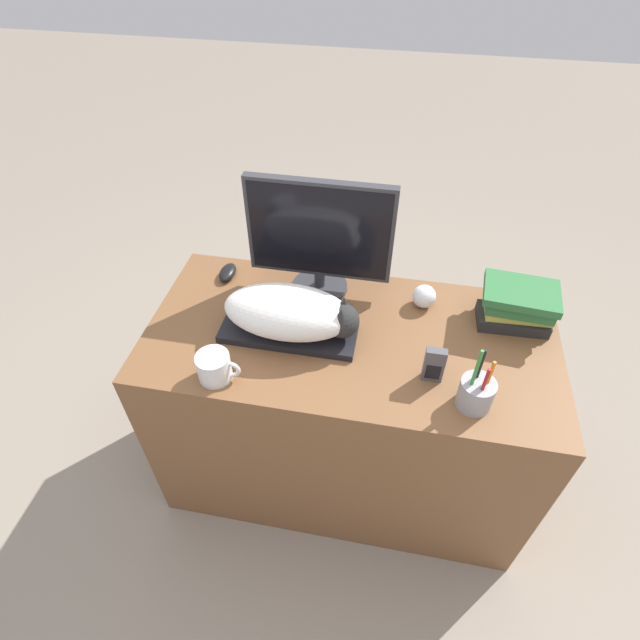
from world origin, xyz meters
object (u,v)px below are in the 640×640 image
object	(u,v)px
monitor	(320,236)
phone	(434,365)
computer_mouse	(228,272)
keyboard	(289,332)
pen_cup	(476,393)
book_stack	(518,305)
cat	(293,313)
coffee_mug	(215,367)
baseball	(424,296)

from	to	relation	value
monitor	phone	size ratio (longest dim) A/B	3.99
computer_mouse	phone	size ratio (longest dim) A/B	0.86
keyboard	monitor	xyz separation A→B (m)	(0.05, 0.23, 0.20)
computer_mouse	pen_cup	world-z (taller)	pen_cup
keyboard	phone	size ratio (longest dim) A/B	3.62
book_stack	cat	bearing A→B (deg)	-164.32
phone	cat	bearing A→B (deg)	167.51
cat	coffee_mug	size ratio (longest dim) A/B	3.25
baseball	phone	size ratio (longest dim) A/B	0.66
pen_cup	phone	xyz separation A→B (m)	(-0.11, 0.07, 0.01)
phone	computer_mouse	bearing A→B (deg)	154.83
monitor	book_stack	xyz separation A→B (m)	(0.63, -0.05, -0.14)
computer_mouse	pen_cup	bearing A→B (deg)	-26.09
pen_cup	baseball	bearing A→B (deg)	111.50
monitor	computer_mouse	distance (m)	0.38
monitor	coffee_mug	size ratio (longest dim) A/B	3.67
cat	book_stack	xyz separation A→B (m)	(0.66, 0.19, -0.02)
pen_cup	phone	size ratio (longest dim) A/B	1.87
computer_mouse	baseball	world-z (taller)	baseball
monitor	coffee_mug	distance (m)	0.51
coffee_mug	keyboard	bearing A→B (deg)	50.81
monitor	pen_cup	xyz separation A→B (m)	(0.49, -0.40, -0.17)
baseball	phone	distance (m)	0.31
monitor	phone	bearing A→B (deg)	-40.49
keyboard	baseball	size ratio (longest dim) A/B	5.48
baseball	book_stack	distance (m)	0.28
cat	phone	bearing A→B (deg)	-12.49
cat	coffee_mug	xyz separation A→B (m)	(-0.18, -0.20, -0.05)
computer_mouse	phone	distance (m)	0.78
coffee_mug	phone	distance (m)	0.61
coffee_mug	pen_cup	xyz separation A→B (m)	(0.71, 0.04, 0.01)
computer_mouse	book_stack	size ratio (longest dim) A/B	0.43
keyboard	monitor	distance (m)	0.31
computer_mouse	book_stack	world-z (taller)	book_stack
cat	baseball	world-z (taller)	cat
cat	coffee_mug	distance (m)	0.27
cat	coffee_mug	world-z (taller)	cat
keyboard	coffee_mug	distance (m)	0.26
baseball	cat	bearing A→B (deg)	-150.74
book_stack	computer_mouse	bearing A→B (deg)	176.74
monitor	computer_mouse	world-z (taller)	monitor
monitor	coffee_mug	world-z (taller)	monitor
book_stack	pen_cup	bearing A→B (deg)	-110.82
computer_mouse	coffee_mug	distance (m)	0.45
monitor	book_stack	size ratio (longest dim) A/B	1.97
computer_mouse	book_stack	distance (m)	0.96
phone	book_stack	xyz separation A→B (m)	(0.24, 0.28, 0.02)
cat	computer_mouse	xyz separation A→B (m)	(-0.29, 0.24, -0.08)
book_stack	baseball	bearing A→B (deg)	174.26
baseball	book_stack	world-z (taller)	book_stack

